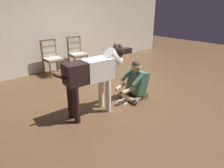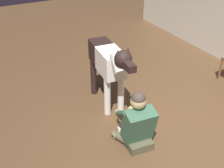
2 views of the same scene
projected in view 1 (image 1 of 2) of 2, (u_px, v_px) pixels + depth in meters
name	position (u px, v px, depth m)	size (l,w,h in m)	color
ground_plane	(121.00, 91.00, 4.62)	(15.62, 15.62, 0.00)	brown
back_wall	(61.00, 25.00, 5.94)	(9.02, 0.10, 2.60)	beige
dining_chair_left_of_pair	(51.00, 56.00, 5.56)	(0.46, 0.47, 0.98)	brown
dining_chair_right_of_pair	(76.00, 51.00, 6.07)	(0.50, 0.50, 0.98)	brown
person_sitting_on_floor	(136.00, 83.00, 4.16)	(0.70, 0.58, 0.84)	brown
large_dog	(95.00, 72.00, 3.45)	(1.53, 0.40, 1.24)	white
hot_dog_on_plate	(122.00, 101.00, 4.08)	(0.23, 0.23, 0.06)	silver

